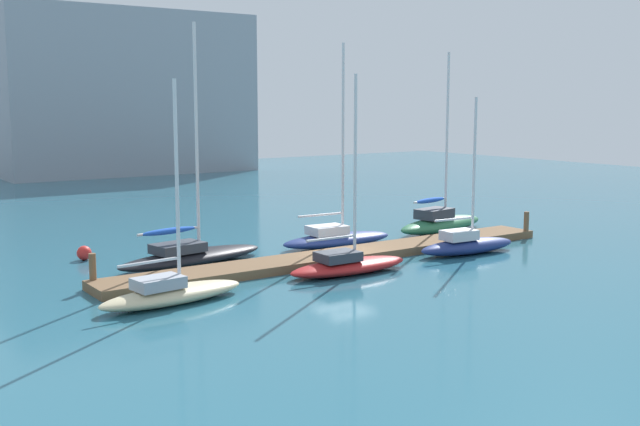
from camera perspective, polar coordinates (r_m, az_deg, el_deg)
ground_plane at (r=36.51m, az=1.80°, el=-3.47°), size 120.00×120.00×0.00m
dock_pier at (r=36.47m, az=1.80°, el=-3.17°), size 24.20×2.29×0.39m
dock_piling_near_end at (r=31.91m, az=-16.48°, el=-4.18°), size 0.28×0.28×1.46m
dock_piling_far_end at (r=43.63m, az=15.03°, el=-0.86°), size 0.28×0.28×1.46m
sailboat_0 at (r=29.03m, az=-10.96°, el=-5.72°), size 6.02×2.32×8.23m
sailboat_1 at (r=35.78m, az=-9.60°, el=-2.97°), size 7.81×3.19×10.92m
sailboat_2 at (r=33.46m, az=2.08°, el=-3.75°), size 5.97×1.91×8.58m
sailboat_3 at (r=39.72m, az=1.21°, el=-1.77°), size 6.45×2.30×10.35m
sailboat_4 at (r=38.45m, az=10.82°, el=-2.24°), size 5.74×1.93×7.64m
sailboat_5 at (r=44.69m, az=8.91°, el=-0.62°), size 7.23×3.16×10.18m
mooring_buoy_red at (r=37.99m, az=-17.07°, el=-2.85°), size 0.69×0.69×0.69m
harbor_building_distant at (r=85.13m, az=-14.40°, el=8.59°), size 25.88×12.22×16.72m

